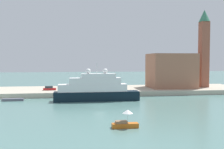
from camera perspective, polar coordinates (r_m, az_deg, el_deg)
ground at (r=67.22m, az=-2.68°, el=-6.80°), size 400.00×400.00×0.00m
quay_dock at (r=94.00m, az=-4.27°, el=-3.50°), size 110.00×22.51×1.55m
large_yacht at (r=75.33m, az=-3.59°, el=-3.30°), size 24.17×4.05×10.81m
small_motorboat at (r=45.74m, az=2.89°, el=-10.11°), size 4.52×1.80×3.11m
work_barge at (r=80.43m, az=-20.65°, el=-5.12°), size 5.98×1.43×0.69m
harbor_building at (r=98.85m, az=12.63°, el=0.81°), size 15.85×12.87×12.41m
bell_tower at (r=104.29m, az=19.26°, el=5.91°), size 4.02×4.02×28.63m
parked_car at (r=90.84m, az=-13.36°, el=-2.94°), size 4.18×1.67×1.39m
person_figure at (r=84.75m, az=-9.78°, el=-3.18°), size 0.36×0.36×1.76m
mooring_bollard at (r=84.52m, az=1.38°, el=-3.48°), size 0.47×0.47×0.68m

